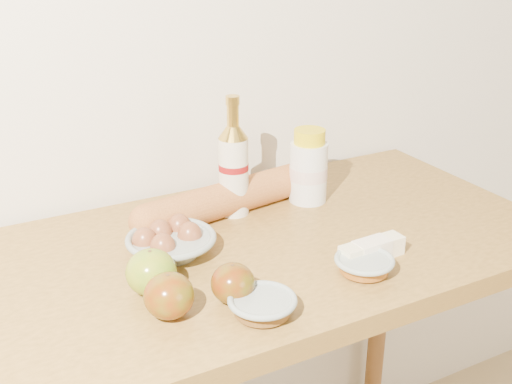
{
  "coord_description": "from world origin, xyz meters",
  "views": [
    {
      "loc": [
        -0.49,
        0.22,
        1.47
      ],
      "look_at": [
        0.0,
        1.15,
        1.02
      ],
      "focal_mm": 45.0,
      "sensor_mm": 36.0,
      "label": 1
    }
  ],
  "objects_px": {
    "cream_bottle": "(309,168)",
    "table": "(249,300)",
    "egg_bowl": "(170,242)",
    "bourbon_bottle": "(234,167)",
    "baguette": "(225,199)"
  },
  "relations": [
    {
      "from": "cream_bottle",
      "to": "egg_bowl",
      "type": "relative_size",
      "value": 0.77
    },
    {
      "from": "baguette",
      "to": "egg_bowl",
      "type": "bearing_deg",
      "value": -156.11
    },
    {
      "from": "cream_bottle",
      "to": "egg_bowl",
      "type": "distance_m",
      "value": 0.37
    },
    {
      "from": "bourbon_bottle",
      "to": "table",
      "type": "bearing_deg",
      "value": -105.38
    },
    {
      "from": "table",
      "to": "bourbon_bottle",
      "type": "height_order",
      "value": "bourbon_bottle"
    },
    {
      "from": "table",
      "to": "cream_bottle",
      "type": "bearing_deg",
      "value": 30.63
    },
    {
      "from": "table",
      "to": "baguette",
      "type": "height_order",
      "value": "baguette"
    },
    {
      "from": "bourbon_bottle",
      "to": "cream_bottle",
      "type": "bearing_deg",
      "value": -5.31
    },
    {
      "from": "egg_bowl",
      "to": "cream_bottle",
      "type": "bearing_deg",
      "value": 13.76
    },
    {
      "from": "egg_bowl",
      "to": "baguette",
      "type": "distance_m",
      "value": 0.19
    },
    {
      "from": "cream_bottle",
      "to": "table",
      "type": "bearing_deg",
      "value": -163.06
    },
    {
      "from": "table",
      "to": "baguette",
      "type": "xyz_separation_m",
      "value": [
        0.02,
        0.14,
        0.16
      ]
    },
    {
      "from": "bourbon_bottle",
      "to": "cream_bottle",
      "type": "height_order",
      "value": "bourbon_bottle"
    },
    {
      "from": "baguette",
      "to": "table",
      "type": "bearing_deg",
      "value": -105.93
    },
    {
      "from": "table",
      "to": "cream_bottle",
      "type": "xyz_separation_m",
      "value": [
        0.21,
        0.12,
        0.2
      ]
    }
  ]
}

